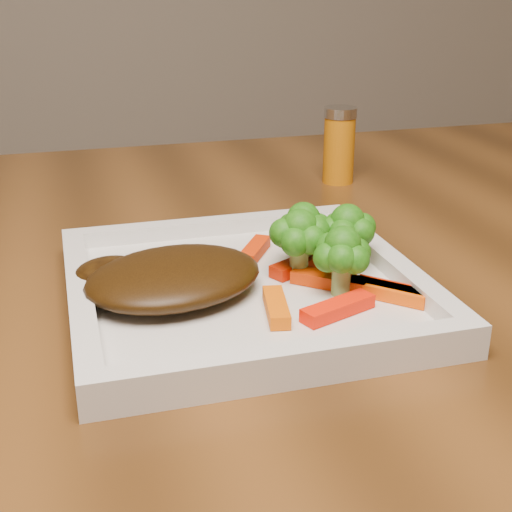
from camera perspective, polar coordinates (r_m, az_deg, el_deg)
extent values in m
cube|color=white|center=(0.57, -0.97, -3.00)|extent=(0.27, 0.27, 0.01)
ellipsoid|color=#372108|center=(0.55, -6.59, -1.67)|extent=(0.16, 0.14, 0.03)
cube|color=#FB1C04|center=(0.52, 6.57, -4.17)|extent=(0.06, 0.04, 0.01)
cube|color=#F95304|center=(0.55, 10.45, -2.82)|extent=(0.06, 0.06, 0.01)
cube|color=#EA5D03|center=(0.52, 1.63, -4.10)|extent=(0.02, 0.06, 0.01)
cube|color=orange|center=(0.63, 6.40, 0.70)|extent=(0.06, 0.05, 0.01)
cube|color=red|center=(0.62, -0.10, 0.48)|extent=(0.04, 0.05, 0.01)
cube|color=red|center=(0.56, 5.92, -1.96)|extent=(0.06, 0.05, 0.01)
cube|color=red|center=(0.59, 3.62, -0.66)|extent=(0.06, 0.04, 0.01)
cylinder|color=#C16D0A|center=(0.88, 6.66, 8.79)|extent=(0.05, 0.05, 0.09)
cube|color=red|center=(0.55, 10.71, -2.72)|extent=(0.05, 0.05, 0.01)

